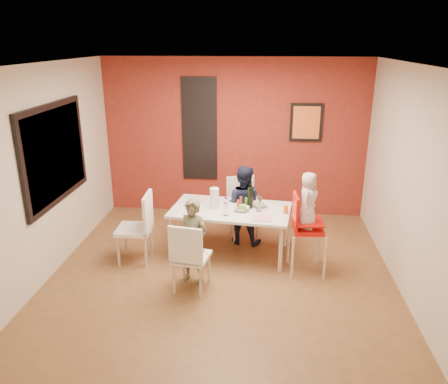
# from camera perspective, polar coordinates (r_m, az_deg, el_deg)

# --- Properties ---
(ground) EXTENTS (4.50, 4.50, 0.00)m
(ground) POSITION_cam_1_polar(r_m,az_deg,el_deg) (5.95, -0.27, -10.55)
(ground) COLOR brown
(ground) RESTS_ON ground
(ceiling) EXTENTS (4.50, 4.50, 0.02)m
(ceiling) POSITION_cam_1_polar(r_m,az_deg,el_deg) (5.16, -0.32, 16.40)
(ceiling) COLOR silver
(ceiling) RESTS_ON wall_back
(wall_back) EXTENTS (4.50, 0.02, 2.70)m
(wall_back) POSITION_cam_1_polar(r_m,az_deg,el_deg) (7.57, 1.38, 7.04)
(wall_back) COLOR beige
(wall_back) RESTS_ON ground
(wall_front) EXTENTS (4.50, 0.02, 2.70)m
(wall_front) POSITION_cam_1_polar(r_m,az_deg,el_deg) (3.34, -4.12, -9.66)
(wall_front) COLOR beige
(wall_front) RESTS_ON ground
(wall_left) EXTENTS (0.02, 4.50, 2.70)m
(wall_left) POSITION_cam_1_polar(r_m,az_deg,el_deg) (6.04, -22.06, 2.40)
(wall_left) COLOR beige
(wall_left) RESTS_ON ground
(wall_right) EXTENTS (0.02, 4.50, 2.70)m
(wall_right) POSITION_cam_1_polar(r_m,az_deg,el_deg) (5.65, 23.04, 1.16)
(wall_right) COLOR beige
(wall_right) RESTS_ON ground
(brick_accent_wall) EXTENTS (4.50, 0.02, 2.70)m
(brick_accent_wall) POSITION_cam_1_polar(r_m,az_deg,el_deg) (7.55, 1.37, 7.01)
(brick_accent_wall) COLOR maroon
(brick_accent_wall) RESTS_ON ground
(picture_window_frame) EXTENTS (0.05, 1.70, 1.30)m
(picture_window_frame) POSITION_cam_1_polar(r_m,az_deg,el_deg) (6.15, -21.22, 4.73)
(picture_window_frame) COLOR black
(picture_window_frame) RESTS_ON wall_left
(picture_window_pane) EXTENTS (0.02, 1.55, 1.15)m
(picture_window_pane) POSITION_cam_1_polar(r_m,az_deg,el_deg) (6.15, -21.10, 4.73)
(picture_window_pane) COLOR black
(picture_window_pane) RESTS_ON wall_left
(glassblock_strip) EXTENTS (0.55, 0.03, 1.70)m
(glassblock_strip) POSITION_cam_1_polar(r_m,az_deg,el_deg) (7.57, -3.21, 8.18)
(glassblock_strip) COLOR silver
(glassblock_strip) RESTS_ON wall_back
(glassblock_surround) EXTENTS (0.60, 0.03, 1.76)m
(glassblock_surround) POSITION_cam_1_polar(r_m,az_deg,el_deg) (7.57, -3.21, 8.17)
(glassblock_surround) COLOR black
(glassblock_surround) RESTS_ON wall_back
(art_print_frame) EXTENTS (0.54, 0.03, 0.64)m
(art_print_frame) POSITION_cam_1_polar(r_m,az_deg,el_deg) (7.49, 10.69, 8.92)
(art_print_frame) COLOR black
(art_print_frame) RESTS_ON wall_back
(art_print_canvas) EXTENTS (0.44, 0.01, 0.54)m
(art_print_canvas) POSITION_cam_1_polar(r_m,az_deg,el_deg) (7.47, 10.70, 8.90)
(art_print_canvas) COLOR orange
(art_print_canvas) RESTS_ON wall_back
(dining_table) EXTENTS (1.76, 1.12, 0.69)m
(dining_table) POSITION_cam_1_polar(r_m,az_deg,el_deg) (6.21, 0.88, -2.72)
(dining_table) COLOR silver
(dining_table) RESTS_ON ground
(chair_near) EXTENTS (0.49, 0.49, 0.91)m
(chair_near) POSITION_cam_1_polar(r_m,az_deg,el_deg) (5.34, -4.61, -8.14)
(chair_near) COLOR white
(chair_near) RESTS_ON ground
(chair_far) EXTENTS (0.55, 0.55, 0.95)m
(chair_far) POSITION_cam_1_polar(r_m,az_deg,el_deg) (6.82, 2.35, -1.56)
(chair_far) COLOR beige
(chair_far) RESTS_ON ground
(chair_left) EXTENTS (0.48, 0.48, 1.00)m
(chair_left) POSITION_cam_1_polar(r_m,az_deg,el_deg) (6.14, -10.91, -4.12)
(chair_left) COLOR white
(chair_left) RESTS_ON ground
(high_chair) EXTENTS (0.49, 0.49, 1.08)m
(high_chair) POSITION_cam_1_polar(r_m,az_deg,el_deg) (5.83, 10.41, -4.40)
(high_chair) COLOR red
(high_chair) RESTS_ON ground
(child_near) EXTENTS (0.48, 0.39, 1.13)m
(child_near) POSITION_cam_1_polar(r_m,az_deg,el_deg) (5.52, -4.07, -6.49)
(child_near) COLOR brown
(child_near) RESTS_ON ground
(child_far) EXTENTS (0.67, 0.56, 1.22)m
(child_far) POSITION_cam_1_polar(r_m,az_deg,el_deg) (6.57, 2.47, -1.68)
(child_far) COLOR black
(child_far) RESTS_ON ground
(toddler) EXTENTS (0.34, 0.42, 0.75)m
(toddler) POSITION_cam_1_polar(r_m,az_deg,el_deg) (5.70, 10.93, -1.07)
(toddler) COLOR beige
(toddler) RESTS_ON high_chair
(plate_near_left) EXTENTS (0.27, 0.27, 0.01)m
(plate_near_left) POSITION_cam_1_polar(r_m,az_deg,el_deg) (5.95, -4.18, -3.11)
(plate_near_left) COLOR white
(plate_near_left) RESTS_ON dining_table
(plate_far_mid) EXTENTS (0.29, 0.29, 0.01)m
(plate_far_mid) POSITION_cam_1_polar(r_m,az_deg,el_deg) (6.53, 2.68, -0.98)
(plate_far_mid) COLOR white
(plate_far_mid) RESTS_ON dining_table
(plate_near_right) EXTENTS (0.24, 0.24, 0.01)m
(plate_near_right) POSITION_cam_1_polar(r_m,az_deg,el_deg) (5.88, 4.96, -3.39)
(plate_near_right) COLOR white
(plate_near_right) RESTS_ON dining_table
(plate_far_left) EXTENTS (0.30, 0.30, 0.01)m
(plate_far_left) POSITION_cam_1_polar(r_m,az_deg,el_deg) (6.53, -3.50, -1.00)
(plate_far_left) COLOR white
(plate_far_left) RESTS_ON dining_table
(salad_bowl_a) EXTENTS (0.25, 0.25, 0.05)m
(salad_bowl_a) POSITION_cam_1_polar(r_m,az_deg,el_deg) (6.11, 2.30, -2.23)
(salad_bowl_a) COLOR silver
(salad_bowl_a) RESTS_ON dining_table
(salad_bowl_b) EXTENTS (0.20, 0.20, 0.05)m
(salad_bowl_b) POSITION_cam_1_polar(r_m,az_deg,el_deg) (6.29, 4.71, -1.67)
(salad_bowl_b) COLOR white
(salad_bowl_b) RESTS_ON dining_table
(wine_bottle) EXTENTS (0.08, 0.08, 0.30)m
(wine_bottle) POSITION_cam_1_polar(r_m,az_deg,el_deg) (6.18, 3.44, -0.76)
(wine_bottle) COLOR black
(wine_bottle) RESTS_ON dining_table
(wine_glass_a) EXTENTS (0.06, 0.06, 0.18)m
(wine_glass_a) POSITION_cam_1_polar(r_m,az_deg,el_deg) (5.93, 0.24, -2.25)
(wine_glass_a) COLOR white
(wine_glass_a) RESTS_ON dining_table
(wine_glass_b) EXTENTS (0.08, 0.08, 0.22)m
(wine_glass_b) POSITION_cam_1_polar(r_m,az_deg,el_deg) (6.09, 4.55, -1.53)
(wine_glass_b) COLOR white
(wine_glass_b) RESTS_ON dining_table
(paper_towel_roll) EXTENTS (0.13, 0.13, 0.29)m
(paper_towel_roll) POSITION_cam_1_polar(r_m,az_deg,el_deg) (6.17, -1.25, -0.82)
(paper_towel_roll) COLOR silver
(paper_towel_roll) RESTS_ON dining_table
(condiment_red) EXTENTS (0.04, 0.04, 0.14)m
(condiment_red) POSITION_cam_1_polar(r_m,az_deg,el_deg) (6.14, 1.87, -1.67)
(condiment_red) COLOR red
(condiment_red) RESTS_ON dining_table
(condiment_green) EXTENTS (0.04, 0.04, 0.15)m
(condiment_green) POSITION_cam_1_polar(r_m,az_deg,el_deg) (6.20, 2.89, -1.42)
(condiment_green) COLOR #3F7B29
(condiment_green) RESTS_ON dining_table
(condiment_brown) EXTENTS (0.04, 0.04, 0.15)m
(condiment_brown) POSITION_cam_1_polar(r_m,az_deg,el_deg) (6.23, 2.25, -1.30)
(condiment_brown) COLOR brown
(condiment_brown) RESTS_ON dining_table
(sippy_cup) EXTENTS (0.07, 0.07, 0.11)m
(sippy_cup) POSITION_cam_1_polar(r_m,az_deg,el_deg) (6.07, 8.03, -2.27)
(sippy_cup) COLOR orange
(sippy_cup) RESTS_ON dining_table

